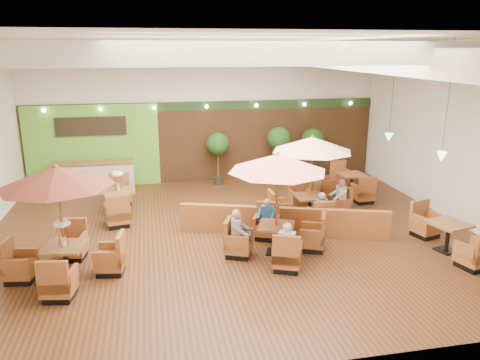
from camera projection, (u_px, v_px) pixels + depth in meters
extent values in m
plane|color=#381E0F|center=(233.00, 234.00, 13.66)|extent=(14.00, 14.00, 0.00)
cube|color=silver|center=(206.00, 113.00, 18.57)|extent=(14.00, 0.04, 5.50)
cube|color=silver|center=(302.00, 215.00, 7.25)|extent=(14.00, 0.04, 5.50)
cube|color=silver|center=(459.00, 133.00, 14.22)|extent=(0.04, 12.00, 5.50)
cube|color=white|center=(232.00, 38.00, 12.16)|extent=(14.00, 12.00, 0.04)
cube|color=brown|center=(206.00, 142.00, 18.83)|extent=(13.90, 0.10, 3.20)
cube|color=#1E3819|center=(206.00, 106.00, 18.43)|extent=(13.90, 0.12, 0.35)
cube|color=#61AF32|center=(93.00, 147.00, 17.95)|extent=(5.00, 0.08, 3.20)
cube|color=black|center=(91.00, 126.00, 17.66)|extent=(2.60, 0.08, 0.70)
cube|color=white|center=(356.00, 59.00, 12.97)|extent=(0.60, 11.00, 0.60)
cube|color=white|center=(272.00, 54.00, 8.48)|extent=(13.60, 0.12, 0.45)
cube|color=white|center=(242.00, 52.00, 11.03)|extent=(13.60, 0.12, 0.45)
cube|color=white|center=(224.00, 52.00, 13.48)|extent=(13.60, 0.12, 0.45)
cube|color=white|center=(212.00, 51.00, 16.03)|extent=(13.60, 0.12, 0.45)
cylinder|color=black|center=(448.00, 99.00, 12.74)|extent=(0.01, 0.01, 3.20)
cone|color=white|center=(441.00, 157.00, 13.17)|extent=(0.28, 0.28, 0.28)
cylinder|color=black|center=(393.00, 90.00, 15.57)|extent=(0.01, 0.01, 3.20)
cone|color=white|center=(389.00, 137.00, 16.01)|extent=(0.28, 0.28, 0.28)
sphere|color=#FFEAC6|center=(44.00, 110.00, 17.09)|extent=(0.14, 0.14, 0.14)
sphere|color=#FFEAC6|center=(100.00, 109.00, 17.46)|extent=(0.14, 0.14, 0.14)
sphere|color=#FFEAC6|center=(155.00, 108.00, 17.83)|extent=(0.14, 0.14, 0.14)
sphere|color=#FFEAC6|center=(207.00, 107.00, 18.21)|extent=(0.14, 0.14, 0.14)
sphere|color=#FFEAC6|center=(256.00, 105.00, 18.58)|extent=(0.14, 0.14, 0.14)
sphere|color=#FFEAC6|center=(304.00, 104.00, 18.96)|extent=(0.14, 0.14, 0.14)
sphere|color=#FFEAC6|center=(351.00, 103.00, 19.33)|extent=(0.14, 0.14, 0.14)
cube|color=beige|center=(93.00, 178.00, 17.50)|extent=(3.00, 0.70, 1.10)
cube|color=brown|center=(92.00, 163.00, 17.34)|extent=(3.00, 0.75, 0.06)
cube|color=brown|center=(283.00, 221.00, 13.53)|extent=(5.81, 2.04, 0.84)
cube|color=brown|center=(64.00, 247.00, 10.93)|extent=(1.04, 1.04, 0.06)
cylinder|color=black|center=(66.00, 262.00, 11.03)|extent=(0.11, 0.11, 0.70)
cube|color=black|center=(67.00, 276.00, 11.13)|extent=(0.55, 0.55, 0.04)
cube|color=brown|center=(59.00, 285.00, 10.09)|extent=(0.76, 0.76, 0.34)
cube|color=brown|center=(57.00, 277.00, 9.75)|extent=(0.67, 0.21, 0.75)
cube|color=brown|center=(43.00, 276.00, 10.02)|extent=(0.18, 0.59, 0.30)
cube|color=brown|center=(72.00, 276.00, 10.04)|extent=(0.18, 0.59, 0.30)
cube|color=black|center=(60.00, 295.00, 10.16)|extent=(0.67, 0.67, 0.15)
cube|color=brown|center=(72.00, 247.00, 12.00)|extent=(0.76, 0.76, 0.34)
cube|color=brown|center=(71.00, 232.00, 12.17)|extent=(0.67, 0.21, 0.75)
cube|color=brown|center=(84.00, 239.00, 11.96)|extent=(0.18, 0.59, 0.30)
cube|color=brown|center=(59.00, 240.00, 11.93)|extent=(0.18, 0.59, 0.30)
cube|color=black|center=(73.00, 256.00, 12.07)|extent=(0.67, 0.67, 0.15)
cube|color=brown|center=(20.00, 268.00, 10.86)|extent=(0.76, 0.76, 0.34)
cube|color=brown|center=(32.00, 254.00, 10.86)|extent=(0.21, 0.67, 0.75)
cube|color=brown|center=(25.00, 254.00, 11.10)|extent=(0.59, 0.18, 0.30)
cube|color=brown|center=(14.00, 266.00, 10.50)|extent=(0.59, 0.18, 0.30)
cube|color=black|center=(22.00, 278.00, 10.92)|extent=(0.67, 0.67, 0.15)
cube|color=brown|center=(110.00, 261.00, 11.24)|extent=(0.76, 0.76, 0.34)
cube|color=brown|center=(97.00, 250.00, 11.06)|extent=(0.21, 0.67, 0.75)
cube|color=brown|center=(107.00, 258.00, 10.88)|extent=(0.59, 0.18, 0.30)
cube|color=brown|center=(113.00, 247.00, 11.48)|extent=(0.59, 0.18, 0.30)
cube|color=black|center=(111.00, 270.00, 11.30)|extent=(0.67, 0.67, 0.15)
cylinder|color=brown|center=(62.00, 224.00, 10.77)|extent=(0.06, 0.06, 2.67)
cone|color=#572319|center=(56.00, 176.00, 10.46)|extent=(2.56, 2.56, 0.45)
sphere|color=brown|center=(55.00, 166.00, 10.40)|extent=(0.10, 0.10, 0.10)
cylinder|color=silver|center=(64.00, 241.00, 10.89)|extent=(0.10, 0.10, 0.22)
cube|color=brown|center=(276.00, 226.00, 12.23)|extent=(1.18, 1.18, 0.06)
cylinder|color=black|center=(276.00, 239.00, 12.33)|extent=(0.11, 0.11, 0.70)
cube|color=black|center=(276.00, 252.00, 12.43)|extent=(0.62, 0.62, 0.04)
cube|color=brown|center=(287.00, 258.00, 11.40)|extent=(0.86, 0.86, 0.34)
cube|color=brown|center=(295.00, 250.00, 11.09)|extent=(0.65, 0.35, 0.74)
cube|color=brown|center=(275.00, 249.00, 11.40)|extent=(0.30, 0.57, 0.30)
cube|color=brown|center=(300.00, 251.00, 11.28)|extent=(0.30, 0.57, 0.30)
cube|color=black|center=(287.00, 267.00, 11.46)|extent=(0.76, 0.76, 0.15)
cube|color=brown|center=(266.00, 228.00, 13.30)|extent=(0.86, 0.86, 0.34)
cube|color=brown|center=(261.00, 215.00, 13.43)|extent=(0.65, 0.35, 0.74)
cube|color=brown|center=(277.00, 222.00, 13.18)|extent=(0.30, 0.57, 0.30)
cube|color=brown|center=(256.00, 220.00, 13.30)|extent=(0.30, 0.57, 0.30)
cube|color=black|center=(266.00, 236.00, 13.37)|extent=(0.76, 0.76, 0.15)
cube|color=brown|center=(238.00, 245.00, 12.16)|extent=(0.86, 0.86, 0.34)
cube|color=brown|center=(247.00, 231.00, 12.22)|extent=(0.35, 0.65, 0.74)
cube|color=brown|center=(241.00, 233.00, 12.39)|extent=(0.57, 0.30, 0.30)
cube|color=brown|center=(236.00, 242.00, 11.81)|extent=(0.57, 0.30, 0.30)
cube|color=black|center=(238.00, 253.00, 12.23)|extent=(0.76, 0.76, 0.15)
cube|color=brown|center=(312.00, 239.00, 12.54)|extent=(0.86, 0.86, 0.34)
cube|color=brown|center=(305.00, 230.00, 12.30)|extent=(0.35, 0.65, 0.74)
cube|color=brown|center=(312.00, 236.00, 12.19)|extent=(0.57, 0.30, 0.30)
cube|color=brown|center=(313.00, 227.00, 12.77)|extent=(0.57, 0.30, 0.30)
cube|color=black|center=(312.00, 247.00, 12.60)|extent=(0.76, 0.76, 0.15)
cylinder|color=brown|center=(277.00, 206.00, 12.07)|extent=(0.06, 0.06, 2.65)
cone|color=#CD6463|center=(278.00, 163.00, 11.76)|extent=(2.54, 2.54, 0.45)
sphere|color=brown|center=(278.00, 154.00, 11.70)|extent=(0.10, 0.10, 0.10)
cube|color=brown|center=(310.00, 196.00, 14.71)|extent=(0.89, 0.89, 0.06)
cylinder|color=black|center=(309.00, 207.00, 14.80)|extent=(0.10, 0.10, 0.69)
cube|color=black|center=(309.00, 218.00, 14.90)|extent=(0.47, 0.47, 0.04)
cube|color=brown|center=(320.00, 220.00, 13.89)|extent=(0.65, 0.65, 0.33)
cube|color=brown|center=(324.00, 214.00, 13.55)|extent=(0.65, 0.11, 0.73)
cube|color=brown|center=(311.00, 214.00, 13.78)|extent=(0.09, 0.57, 0.29)
cube|color=brown|center=(330.00, 213.00, 13.89)|extent=(0.09, 0.57, 0.29)
cube|color=black|center=(320.00, 228.00, 13.96)|extent=(0.58, 0.58, 0.15)
cube|color=brown|center=(300.00, 200.00, 15.76)|extent=(0.65, 0.65, 0.33)
cube|color=brown|center=(297.00, 189.00, 15.93)|extent=(0.65, 0.11, 0.73)
cube|color=brown|center=(308.00, 194.00, 15.76)|extent=(0.09, 0.57, 0.29)
cube|color=brown|center=(291.00, 195.00, 15.65)|extent=(0.09, 0.57, 0.29)
cube|color=black|center=(299.00, 207.00, 15.82)|extent=(0.58, 0.58, 0.15)
cube|color=brown|center=(279.00, 212.00, 14.64)|extent=(0.65, 0.65, 0.33)
cube|color=brown|center=(288.00, 202.00, 14.61)|extent=(0.11, 0.65, 0.73)
cube|color=brown|center=(277.00, 202.00, 14.87)|extent=(0.57, 0.09, 0.29)
cube|color=brown|center=(282.00, 208.00, 14.30)|extent=(0.57, 0.09, 0.29)
cube|color=black|center=(279.00, 219.00, 14.70)|extent=(0.58, 0.58, 0.15)
cube|color=brown|center=(339.00, 208.00, 15.01)|extent=(0.65, 0.65, 0.33)
cube|color=brown|center=(331.00, 199.00, 14.87)|extent=(0.11, 0.65, 0.73)
cube|color=brown|center=(343.00, 204.00, 14.67)|extent=(0.57, 0.09, 0.29)
cube|color=brown|center=(335.00, 199.00, 15.24)|extent=(0.57, 0.09, 0.29)
cube|color=black|center=(338.00, 215.00, 15.07)|extent=(0.58, 0.58, 0.15)
cylinder|color=brown|center=(311.00, 180.00, 14.55)|extent=(0.06, 0.06, 2.60)
cone|color=#CEAD8F|center=(312.00, 144.00, 14.25)|extent=(2.50, 2.50, 0.45)
sphere|color=brown|center=(312.00, 137.00, 14.19)|extent=(0.10, 0.10, 0.10)
cube|color=brown|center=(119.00, 191.00, 15.07)|extent=(1.08, 1.08, 0.07)
cylinder|color=black|center=(119.00, 203.00, 15.18)|extent=(0.11, 0.11, 0.73)
cube|color=black|center=(120.00, 214.00, 15.28)|extent=(0.57, 0.57, 0.04)
cube|color=brown|center=(118.00, 216.00, 14.21)|extent=(0.79, 0.79, 0.35)
cube|color=brown|center=(115.00, 209.00, 13.84)|extent=(0.69, 0.22, 0.77)
cube|color=brown|center=(106.00, 210.00, 14.04)|extent=(0.19, 0.61, 0.31)
cube|color=brown|center=(128.00, 208.00, 14.25)|extent=(0.19, 0.61, 0.31)
cube|color=black|center=(119.00, 224.00, 14.28)|extent=(0.70, 0.70, 0.15)
cube|color=brown|center=(121.00, 195.00, 16.19)|extent=(0.79, 0.79, 0.35)
cube|color=brown|center=(122.00, 184.00, 16.38)|extent=(0.69, 0.22, 0.77)
cube|color=brown|center=(130.00, 188.00, 16.24)|extent=(0.19, 0.61, 0.31)
cube|color=brown|center=(111.00, 190.00, 16.02)|extent=(0.19, 0.61, 0.31)
cube|color=black|center=(122.00, 202.00, 16.26)|extent=(0.70, 0.70, 0.15)
cylinder|color=silver|center=(118.00, 187.00, 15.03)|extent=(0.10, 0.10, 0.22)
cube|color=brown|center=(449.00, 224.00, 12.34)|extent=(1.13, 1.13, 0.06)
cylinder|color=black|center=(448.00, 237.00, 12.44)|extent=(0.11, 0.11, 0.71)
cube|color=black|center=(446.00, 250.00, 12.54)|extent=(0.60, 0.60, 0.04)
cube|color=brown|center=(473.00, 256.00, 11.49)|extent=(0.82, 0.82, 0.34)
cube|color=brown|center=(479.00, 248.00, 11.14)|extent=(0.67, 0.28, 0.75)
cube|color=brown|center=(465.00, 250.00, 11.30)|extent=(0.24, 0.59, 0.30)
cube|color=black|center=(472.00, 265.00, 11.56)|extent=(0.73, 0.73, 0.15)
cube|color=brown|center=(425.00, 226.00, 13.43)|extent=(0.82, 0.82, 0.34)
cube|color=brown|center=(424.00, 212.00, 13.61)|extent=(0.67, 0.28, 0.75)
cube|color=brown|center=(434.00, 217.00, 13.50)|extent=(0.24, 0.59, 0.30)
cube|color=brown|center=(418.00, 221.00, 13.23)|extent=(0.24, 0.59, 0.30)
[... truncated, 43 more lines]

